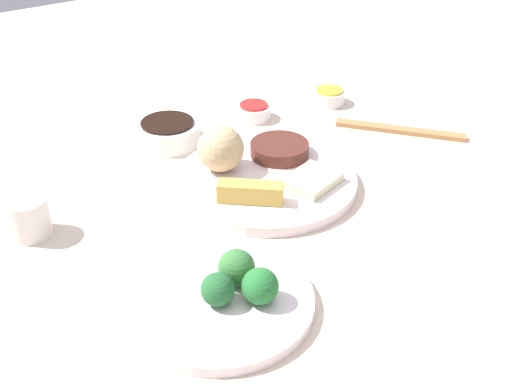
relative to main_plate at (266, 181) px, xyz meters
The scene contains 18 objects.
tabletop 0.02m from the main_plate, 121.31° to the left, with size 2.20×2.20×0.02m, color beige.
main_plate is the anchor object (origin of this frame).
rice_scoop 0.08m from the main_plate, 51.79° to the right, with size 0.07×0.07×0.07m, color tan.
spring_roll 0.07m from the main_plate, 38.21° to the left, with size 0.09×0.03×0.03m, color gold.
crab_rangoon_wonton 0.07m from the main_plate, 128.21° to the left, with size 0.08×0.06×0.01m, color beige.
stir_fry_heap 0.07m from the main_plate, 141.79° to the right, with size 0.09×0.09×0.02m, color #4E241D.
broccoli_plate 0.28m from the main_plate, 44.84° to the left, with size 0.22×0.22×0.01m, color white.
broccoli_floret_0 0.28m from the main_plate, 54.66° to the left, with size 0.04×0.04×0.04m, color #246D2F.
broccoli_floret_1 0.29m from the main_plate, 45.11° to the left, with size 0.04×0.04×0.04m, color #225D2D.
broccoli_floret_2 0.25m from the main_plate, 48.01° to the left, with size 0.04×0.04×0.04m, color #357034.
soy_sauce_bowl 0.21m from the main_plate, 74.24° to the right, with size 0.11×0.11×0.03m, color white.
soy_sauce_bowl_liquid 0.21m from the main_plate, 74.24° to the right, with size 0.09×0.09×0.00m, color black.
sauce_ramekin_sweet_and_sour 0.23m from the main_plate, 118.75° to the right, with size 0.06×0.06×0.02m, color white.
sauce_ramekin_sweet_and_sour_liquid 0.23m from the main_plate, 118.75° to the right, with size 0.05×0.05×0.00m, color red.
sauce_ramekin_hot_mustard 0.32m from the main_plate, 145.50° to the right, with size 0.06×0.06×0.02m, color white.
sauce_ramekin_hot_mustard_liquid 0.32m from the main_plate, 145.50° to the right, with size 0.05×0.05×0.00m, color yellow.
teacup 0.34m from the main_plate, 11.72° to the right, with size 0.06×0.06×0.05m, color silver.
chopsticks_pair 0.29m from the main_plate, behind, with size 0.22×0.02×0.01m, color #A77243.
Camera 1 is at (0.50, 0.71, 0.55)m, focal length 47.60 mm.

